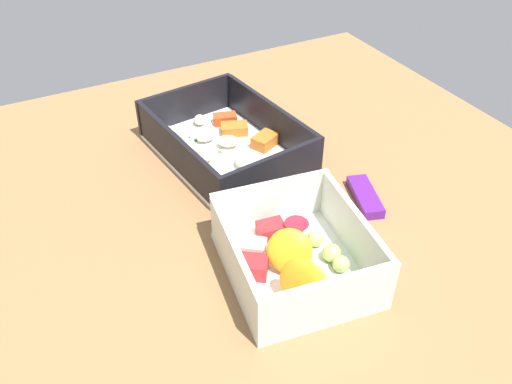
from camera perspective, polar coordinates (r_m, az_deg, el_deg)
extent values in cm
cube|color=brown|center=(60.93, 0.53, -3.02)|extent=(80.00, 80.00, 2.00)
cube|color=white|center=(69.43, -3.20, 4.13)|extent=(22.67, 17.13, 0.60)
cube|color=black|center=(75.60, -7.46, 9.45)|extent=(2.46, 14.53, 5.08)
cube|color=black|center=(60.88, 1.83, 1.92)|extent=(2.46, 14.53, 5.08)
cube|color=black|center=(71.19, 1.52, 7.83)|extent=(19.70, 3.12, 5.08)
cube|color=black|center=(65.14, -8.50, 4.18)|extent=(19.70, 3.12, 5.08)
ellipsoid|color=beige|center=(66.02, -1.41, 3.51)|extent=(3.40, 3.22, 1.39)
ellipsoid|color=beige|center=(64.64, -4.77, 2.37)|extent=(2.84, 2.47, 1.19)
ellipsoid|color=beige|center=(69.60, -3.05, 5.50)|extent=(3.16, 3.44, 1.41)
ellipsoid|color=beige|center=(67.39, -5.60, 4.18)|extent=(3.00, 2.14, 1.47)
ellipsoid|color=beige|center=(72.81, -9.58, 6.49)|extent=(2.90, 3.07, 1.26)
ellipsoid|color=beige|center=(70.82, -5.82, 5.92)|extent=(2.12, 2.82, 1.32)
ellipsoid|color=beige|center=(74.92, -6.08, 7.73)|extent=(2.66, 2.29, 1.12)
ellipsoid|color=beige|center=(64.34, -0.81, 2.22)|extent=(2.26, 1.69, 1.06)
ellipsoid|color=beige|center=(69.35, -7.50, 5.07)|extent=(3.00, 2.22, 1.42)
ellipsoid|color=beige|center=(72.14, -7.90, 6.39)|extent=(3.18, 3.09, 1.31)
cube|color=red|center=(65.82, 3.08, 2.96)|extent=(3.32, 3.22, 1.23)
cube|color=#AD5B1E|center=(72.72, -2.34, 6.80)|extent=(3.41, 4.17, 1.35)
cube|color=#AD5B1E|center=(69.87, 0.96, 5.53)|extent=(3.56, 4.01, 1.63)
cube|color=red|center=(74.98, -3.34, 7.84)|extent=(2.63, 3.54, 1.40)
cube|color=#387A33|center=(71.53, -3.61, 5.63)|extent=(0.60, 0.40, 0.20)
cube|color=#387A33|center=(72.78, -6.31, 6.08)|extent=(0.60, 0.40, 0.20)
cube|color=#387A33|center=(69.13, -3.92, 4.33)|extent=(0.60, 0.40, 0.20)
cube|color=#387A33|center=(71.81, -6.55, 5.58)|extent=(0.60, 0.40, 0.20)
cube|color=silver|center=(53.80, 4.17, -8.19)|extent=(16.71, 15.14, 0.60)
cube|color=silver|center=(56.63, 1.49, -1.12)|extent=(2.43, 13.13, 5.37)
cube|color=silver|center=(47.33, 7.77, -11.62)|extent=(2.43, 13.13, 5.37)
cube|color=silver|center=(53.96, 10.49, -4.28)|extent=(13.76, 2.52, 5.37)
cube|color=silver|center=(50.10, -2.37, -7.59)|extent=(13.76, 2.52, 5.37)
ellipsoid|color=orange|center=(48.51, 5.17, -9.83)|extent=(5.66, 5.01, 5.06)
ellipsoid|color=orange|center=(51.70, 3.62, -6.36)|extent=(5.74, 5.84, 4.51)
cube|color=#F4EACC|center=(54.20, -0.34, -6.00)|extent=(3.15, 3.26, 1.56)
cube|color=red|center=(56.06, 1.63, -4.10)|extent=(2.48, 3.08, 1.70)
cube|color=red|center=(52.12, -0.43, -8.07)|extent=(3.61, 3.80, 1.82)
sphere|color=#9ECC60|center=(53.93, 8.15, -6.52)|extent=(1.91, 1.91, 1.91)
sphere|color=#9ECC60|center=(55.35, 6.43, -5.01)|extent=(1.76, 1.76, 1.76)
sphere|color=#9ECC60|center=(53.12, 9.14, -7.65)|extent=(1.73, 1.73, 1.73)
cone|color=red|center=(55.81, 4.35, -4.17)|extent=(2.61, 2.61, 2.09)
sphere|color=navy|center=(51.00, 8.55, -10.53)|extent=(1.18, 1.18, 1.18)
sphere|color=navy|center=(51.41, 9.86, -10.21)|extent=(1.18, 1.18, 1.18)
sphere|color=navy|center=(51.76, 11.50, -10.16)|extent=(1.04, 1.04, 1.04)
sphere|color=navy|center=(51.93, 8.72, -9.53)|extent=(1.03, 1.03, 1.03)
sphere|color=navy|center=(51.04, 10.71, -10.97)|extent=(1.00, 1.00, 1.00)
cube|color=#51197A|center=(62.95, 11.65, -0.49)|extent=(7.40, 4.48, 1.20)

